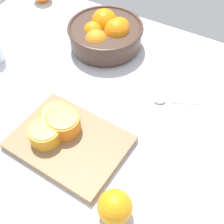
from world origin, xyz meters
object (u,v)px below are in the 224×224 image
(fruit_bowl, at_px, (106,34))
(cutting_board, at_px, (70,143))
(loose_orange_1, at_px, (115,207))
(spoon, at_px, (172,102))
(orange_half_0, at_px, (45,134))
(orange_half_1, at_px, (57,117))
(orange_half_2, at_px, (64,123))

(fruit_bowl, height_order, cutting_board, fruit_bowl)
(loose_orange_1, xyz_separation_m, spoon, (-0.02, 0.37, -0.03))
(fruit_bowl, bearing_deg, spoon, -24.30)
(orange_half_0, relative_size, orange_half_1, 0.98)
(orange_half_0, xyz_separation_m, orange_half_1, (-0.01, 0.06, 0.00))
(loose_orange_1, relative_size, spoon, 0.54)
(fruit_bowl, relative_size, orange_half_2, 2.83)
(orange_half_1, bearing_deg, loose_orange_1, -29.13)
(orange_half_2, bearing_deg, spoon, 49.01)
(orange_half_1, xyz_separation_m, orange_half_2, (0.03, -0.01, 0.00))
(spoon, bearing_deg, loose_orange_1, -87.64)
(orange_half_0, xyz_separation_m, orange_half_2, (0.02, 0.05, 0.00))
(loose_orange_1, bearing_deg, spoon, 92.36)
(orange_half_2, relative_size, loose_orange_1, 1.13)
(fruit_bowl, distance_m, loose_orange_1, 0.59)
(fruit_bowl, xyz_separation_m, cutting_board, (0.12, -0.40, -0.04))
(spoon, bearing_deg, orange_half_1, -135.56)
(orange_half_2, bearing_deg, fruit_bowl, 103.03)
(orange_half_0, bearing_deg, cutting_board, 24.17)
(orange_half_2, height_order, loose_orange_1, loose_orange_1)
(fruit_bowl, bearing_deg, cutting_board, -73.46)
(spoon, bearing_deg, fruit_bowl, 155.70)
(loose_orange_1, bearing_deg, orange_half_1, 150.87)
(cutting_board, distance_m, orange_half_2, 0.05)
(fruit_bowl, height_order, orange_half_0, fruit_bowl)
(cutting_board, height_order, spoon, cutting_board)
(cutting_board, bearing_deg, spoon, 56.46)
(fruit_bowl, xyz_separation_m, orange_half_0, (0.06, -0.42, -0.01))
(orange_half_1, bearing_deg, spoon, 44.44)
(orange_half_1, xyz_separation_m, loose_orange_1, (0.25, -0.14, -0.00))
(spoon, bearing_deg, orange_half_2, -130.99)
(fruit_bowl, relative_size, spoon, 1.71)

